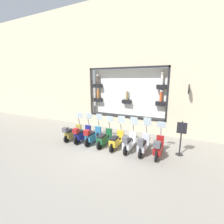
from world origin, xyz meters
name	(u,v)px	position (x,y,z in m)	size (l,w,h in m)	color
ground_plane	(104,148)	(0.00, 0.00, 0.00)	(120.00, 120.00, 0.00)	gray
building_facade	(127,65)	(3.60, 0.00, 4.74)	(1.22, 36.00, 9.27)	beige
scooter_red_0	(158,147)	(0.22, -2.88, 0.48)	(1.81, 0.61, 1.57)	black
scooter_silver_1	(143,145)	(0.22, -2.13, 0.48)	(1.81, 0.61, 1.72)	black
scooter_white_2	(129,142)	(0.22, -1.38, 0.48)	(1.80, 0.60, 1.66)	black
scooter_yellow_3	(116,141)	(0.28, -0.63, 0.43)	(1.80, 0.60, 1.65)	black
scooter_green_4	(104,138)	(0.28, 0.12, 0.43)	(1.80, 0.61, 1.57)	black
scooter_teal_5	(92,136)	(0.22, 0.87, 0.48)	(1.81, 0.60, 1.63)	black
scooter_navy_6	(82,134)	(0.22, 1.62, 0.48)	(1.80, 0.60, 1.63)	black
scooter_olive_7	(72,133)	(0.21, 2.37, 0.46)	(1.79, 0.61, 1.58)	black
shop_sign_post	(181,137)	(0.87, -3.85, 0.94)	(0.36, 0.45, 1.74)	#232326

